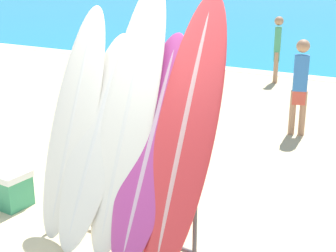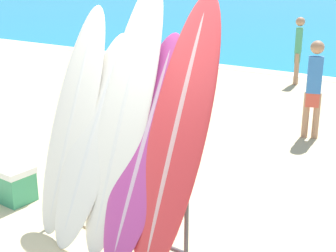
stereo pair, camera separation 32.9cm
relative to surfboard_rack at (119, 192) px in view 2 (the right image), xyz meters
name	(u,v)px [view 2 (the right image)]	position (x,y,z in m)	size (l,w,h in m)	color
surfboard_rack	(119,192)	(0.00, 0.00, 0.00)	(1.62, 0.04, 0.96)	#47474C
surfboard_slot_0	(73,119)	(-0.64, 0.04, 0.61)	(0.55, 0.93, 2.26)	silver
surfboard_slot_1	(93,139)	(-0.32, 0.00, 0.48)	(0.58, 1.06, 2.00)	silver
surfboard_slot_2	(124,117)	(0.01, 0.09, 0.74)	(0.57, 1.07, 2.52)	silver
surfboard_slot_3	(144,150)	(0.31, 0.01, 0.51)	(0.57, 1.04, 2.04)	#B23D8E
surfboard_slot_4	(177,135)	(0.63, 0.07, 0.69)	(0.58, 1.06, 2.41)	red
person_near_water	(298,48)	(-1.43, 8.15, 0.39)	(0.22, 0.27, 1.65)	#A87A5B
person_mid_beach	(314,86)	(0.37, 4.24, 0.36)	(0.27, 0.21, 1.59)	#A87A5B
cooler_box	(10,182)	(-1.65, -0.09, -0.30)	(0.58, 0.36, 0.42)	#389366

